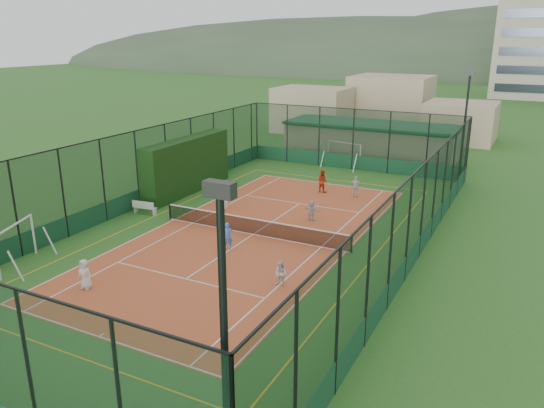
{
  "coord_description": "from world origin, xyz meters",
  "views": [
    {
      "loc": [
        13.62,
        -24.35,
        10.78
      ],
      "look_at": [
        0.08,
        2.17,
        1.2
      ],
      "focal_mm": 35.0,
      "sensor_mm": 36.0,
      "label": 1
    }
  ],
  "objects_px": {
    "child_far_back": "(311,210)",
    "child_near_left": "(85,274)",
    "futsal_goal_near": "(16,246)",
    "child_far_right": "(356,187)",
    "child_near_mid": "(228,236)",
    "futsal_goal_far": "(344,155)",
    "child_far_left": "(226,200)",
    "white_bench": "(145,207)",
    "floodlight_ne": "(464,129)",
    "child_near_right": "(281,274)",
    "floodlight_se": "(226,377)",
    "coach": "(322,181)",
    "clubhouse": "(370,140)"
  },
  "relations": [
    {
      "from": "child_near_mid",
      "to": "child_far_back",
      "type": "xyz_separation_m",
      "value": [
        2.13,
        6.14,
        -0.09
      ]
    },
    {
      "from": "floodlight_se",
      "to": "floodlight_ne",
      "type": "xyz_separation_m",
      "value": [
        0.0,
        33.2,
        0.0
      ]
    },
    {
      "from": "clubhouse",
      "to": "child_far_right",
      "type": "xyz_separation_m",
      "value": [
        2.81,
        -12.45,
        -0.82
      ]
    },
    {
      "from": "futsal_goal_near",
      "to": "child_near_right",
      "type": "distance_m",
      "value": 12.91
    },
    {
      "from": "futsal_goal_near",
      "to": "child_far_left",
      "type": "distance_m",
      "value": 12.88
    },
    {
      "from": "futsal_goal_near",
      "to": "floodlight_ne",
      "type": "bearing_deg",
      "value": -54.73
    },
    {
      "from": "futsal_goal_near",
      "to": "child_near_mid",
      "type": "bearing_deg",
      "value": -72.58
    },
    {
      "from": "white_bench",
      "to": "futsal_goal_near",
      "type": "height_order",
      "value": "futsal_goal_near"
    },
    {
      "from": "child_near_left",
      "to": "coach",
      "type": "height_order",
      "value": "coach"
    },
    {
      "from": "floodlight_ne",
      "to": "child_far_back",
      "type": "height_order",
      "value": "floodlight_ne"
    },
    {
      "from": "child_near_mid",
      "to": "child_far_right",
      "type": "relative_size",
      "value": 0.98
    },
    {
      "from": "floodlight_se",
      "to": "floodlight_ne",
      "type": "bearing_deg",
      "value": 90.0
    },
    {
      "from": "coach",
      "to": "floodlight_se",
      "type": "bearing_deg",
      "value": 118.67
    },
    {
      "from": "floodlight_se",
      "to": "clubhouse",
      "type": "distance_m",
      "value": 39.63
    },
    {
      "from": "child_near_left",
      "to": "floodlight_se",
      "type": "bearing_deg",
      "value": -37.21
    },
    {
      "from": "child_near_left",
      "to": "child_near_mid",
      "type": "relative_size",
      "value": 0.95
    },
    {
      "from": "child_near_mid",
      "to": "child_far_back",
      "type": "relative_size",
      "value": 1.14
    },
    {
      "from": "child_far_left",
      "to": "futsal_goal_far",
      "type": "bearing_deg",
      "value": -122.52
    },
    {
      "from": "white_bench",
      "to": "child_near_right",
      "type": "distance_m",
      "value": 13.04
    },
    {
      "from": "futsal_goal_far",
      "to": "child_near_mid",
      "type": "bearing_deg",
      "value": -76.46
    },
    {
      "from": "child_far_right",
      "to": "clubhouse",
      "type": "bearing_deg",
      "value": -84.8
    },
    {
      "from": "floodlight_ne",
      "to": "white_bench",
      "type": "height_order",
      "value": "floodlight_ne"
    },
    {
      "from": "white_bench",
      "to": "child_far_right",
      "type": "xyz_separation_m",
      "value": [
        10.61,
        9.45,
        0.31
      ]
    },
    {
      "from": "futsal_goal_far",
      "to": "child_far_left",
      "type": "bearing_deg",
      "value": -90.24
    },
    {
      "from": "white_bench",
      "to": "child_far_right",
      "type": "bearing_deg",
      "value": 35.98
    },
    {
      "from": "child_near_left",
      "to": "child_far_right",
      "type": "relative_size",
      "value": 0.93
    },
    {
      "from": "clubhouse",
      "to": "futsal_goal_near",
      "type": "xyz_separation_m",
      "value": [
        -8.1,
        -30.89,
        -0.53
      ]
    },
    {
      "from": "child_near_right",
      "to": "coach",
      "type": "distance_m",
      "value": 15.15
    },
    {
      "from": "clubhouse",
      "to": "child_near_left",
      "type": "xyz_separation_m",
      "value": [
        -3.38,
        -31.19,
        -0.87
      ]
    },
    {
      "from": "futsal_goal_far",
      "to": "child_near_right",
      "type": "xyz_separation_m",
      "value": [
        5.07,
        -22.37,
        -0.45
      ]
    },
    {
      "from": "child_far_back",
      "to": "white_bench",
      "type": "bearing_deg",
      "value": 33.25
    },
    {
      "from": "child_near_mid",
      "to": "child_near_right",
      "type": "relative_size",
      "value": 1.24
    },
    {
      "from": "futsal_goal_near",
      "to": "child_far_right",
      "type": "relative_size",
      "value": 2.19
    },
    {
      "from": "floodlight_ne",
      "to": "child_far_right",
      "type": "distance_m",
      "value": 9.73
    },
    {
      "from": "white_bench",
      "to": "child_near_right",
      "type": "relative_size",
      "value": 1.34
    },
    {
      "from": "clubhouse",
      "to": "child_far_back",
      "type": "xyz_separation_m",
      "value": [
        1.99,
        -18.32,
        -0.93
      ]
    },
    {
      "from": "futsal_goal_far",
      "to": "white_bench",
      "type": "bearing_deg",
      "value": -100.44
    },
    {
      "from": "child_far_back",
      "to": "child_near_left",
      "type": "bearing_deg",
      "value": 80.52
    },
    {
      "from": "floodlight_ne",
      "to": "clubhouse",
      "type": "relative_size",
      "value": 0.54
    },
    {
      "from": "floodlight_ne",
      "to": "child_near_left",
      "type": "height_order",
      "value": "floodlight_ne"
    },
    {
      "from": "coach",
      "to": "white_bench",
      "type": "bearing_deg",
      "value": 60.79
    },
    {
      "from": "child_far_back",
      "to": "coach",
      "type": "relative_size",
      "value": 0.79
    },
    {
      "from": "futsal_goal_near",
      "to": "child_near_mid",
      "type": "xyz_separation_m",
      "value": [
        7.96,
        6.43,
        -0.31
      ]
    },
    {
      "from": "child_near_mid",
      "to": "child_far_left",
      "type": "xyz_separation_m",
      "value": [
        -3.65,
        5.71,
        -0.14
      ]
    },
    {
      "from": "child_far_left",
      "to": "coach",
      "type": "distance_m",
      "value": 7.57
    },
    {
      "from": "clubhouse",
      "to": "child_far_left",
      "type": "xyz_separation_m",
      "value": [
        -3.79,
        -18.76,
        -0.98
      ]
    },
    {
      "from": "child_far_left",
      "to": "floodlight_ne",
      "type": "bearing_deg",
      "value": -153.67
    },
    {
      "from": "floodlight_se",
      "to": "child_far_left",
      "type": "distance_m",
      "value": 23.65
    },
    {
      "from": "clubhouse",
      "to": "white_bench",
      "type": "distance_m",
      "value": 23.28
    },
    {
      "from": "futsal_goal_near",
      "to": "coach",
      "type": "distance_m",
      "value": 20.33
    }
  ]
}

